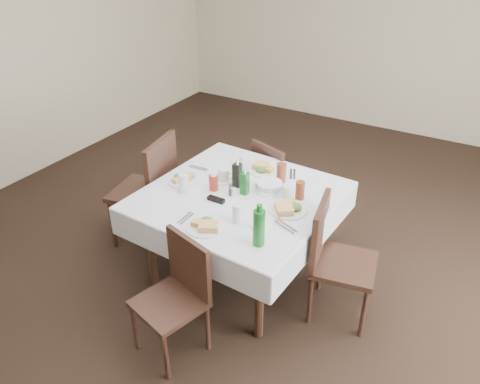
{
  "coord_description": "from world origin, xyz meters",
  "views": [
    {
      "loc": [
        1.49,
        -2.83,
        2.58
      ],
      "look_at": [
        -0.02,
        -0.23,
        0.8
      ],
      "focal_mm": 35.0,
      "sensor_mm": 36.0,
      "label": 1
    }
  ],
  "objects_px": {
    "water_s": "(237,213)",
    "water_e": "(287,193)",
    "bread_basket": "(269,187)",
    "chair_west": "(151,185)",
    "dining_table": "(239,203)",
    "chair_east": "(333,253)",
    "chair_north": "(274,178)",
    "water_n": "(243,163)",
    "oil_cruet_dark": "(237,174)",
    "ketchup_bottle": "(213,182)",
    "coffee_mug": "(224,176)",
    "green_bottle": "(259,227)",
    "chair_south": "(178,289)",
    "oil_cruet_green": "(245,182)",
    "water_w": "(184,183)"
  },
  "relations": [
    {
      "from": "chair_west",
      "to": "bread_basket",
      "type": "height_order",
      "value": "chair_west"
    },
    {
      "from": "dining_table",
      "to": "water_n",
      "type": "bearing_deg",
      "value": 115.43
    },
    {
      "from": "chair_west",
      "to": "water_s",
      "type": "bearing_deg",
      "value": -17.4
    },
    {
      "from": "chair_north",
      "to": "chair_west",
      "type": "bearing_deg",
      "value": -133.49
    },
    {
      "from": "ketchup_bottle",
      "to": "water_w",
      "type": "bearing_deg",
      "value": -144.39
    },
    {
      "from": "chair_north",
      "to": "bread_basket",
      "type": "height_order",
      "value": "bread_basket"
    },
    {
      "from": "oil_cruet_dark",
      "to": "ketchup_bottle",
      "type": "xyz_separation_m",
      "value": [
        -0.13,
        -0.14,
        -0.04
      ]
    },
    {
      "from": "chair_north",
      "to": "oil_cruet_green",
      "type": "xyz_separation_m",
      "value": [
        0.14,
        -0.8,
        0.38
      ]
    },
    {
      "from": "chair_east",
      "to": "water_n",
      "type": "bearing_deg",
      "value": 158.03
    },
    {
      "from": "chair_west",
      "to": "green_bottle",
      "type": "xyz_separation_m",
      "value": [
        1.31,
        -0.48,
        0.31
      ]
    },
    {
      "from": "bread_basket",
      "to": "chair_west",
      "type": "bearing_deg",
      "value": -171.77
    },
    {
      "from": "chair_south",
      "to": "bread_basket",
      "type": "height_order",
      "value": "chair_south"
    },
    {
      "from": "water_s",
      "to": "water_e",
      "type": "bearing_deg",
      "value": 68.73
    },
    {
      "from": "chair_north",
      "to": "chair_south",
      "type": "distance_m",
      "value": 1.68
    },
    {
      "from": "dining_table",
      "to": "ketchup_bottle",
      "type": "bearing_deg",
      "value": -168.25
    },
    {
      "from": "dining_table",
      "to": "oil_cruet_dark",
      "type": "height_order",
      "value": "oil_cruet_dark"
    },
    {
      "from": "chair_south",
      "to": "oil_cruet_dark",
      "type": "bearing_deg",
      "value": 96.6
    },
    {
      "from": "bread_basket",
      "to": "chair_east",
      "type": "bearing_deg",
      "value": -17.16
    },
    {
      "from": "chair_west",
      "to": "ketchup_bottle",
      "type": "relative_size",
      "value": 6.84
    },
    {
      "from": "chair_west",
      "to": "dining_table",
      "type": "bearing_deg",
      "value": -0.55
    },
    {
      "from": "chair_south",
      "to": "green_bottle",
      "type": "distance_m",
      "value": 0.67
    },
    {
      "from": "dining_table",
      "to": "chair_east",
      "type": "relative_size",
      "value": 1.57
    },
    {
      "from": "oil_cruet_green",
      "to": "coffee_mug",
      "type": "distance_m",
      "value": 0.26
    },
    {
      "from": "chair_west",
      "to": "coffee_mug",
      "type": "distance_m",
      "value": 0.72
    },
    {
      "from": "water_s",
      "to": "bread_basket",
      "type": "relative_size",
      "value": 0.62
    },
    {
      "from": "water_n",
      "to": "oil_cruet_green",
      "type": "xyz_separation_m",
      "value": [
        0.2,
        -0.33,
        0.03
      ]
    },
    {
      "from": "water_n",
      "to": "oil_cruet_dark",
      "type": "bearing_deg",
      "value": -69.92
    },
    {
      "from": "oil_cruet_green",
      "to": "water_n",
      "type": "bearing_deg",
      "value": 121.39
    },
    {
      "from": "dining_table",
      "to": "ketchup_bottle",
      "type": "height_order",
      "value": "ketchup_bottle"
    },
    {
      "from": "water_n",
      "to": "water_w",
      "type": "distance_m",
      "value": 0.57
    },
    {
      "from": "water_s",
      "to": "water_e",
      "type": "distance_m",
      "value": 0.46
    },
    {
      "from": "chair_south",
      "to": "oil_cruet_green",
      "type": "relative_size",
      "value": 3.75
    },
    {
      "from": "chair_north",
      "to": "coffee_mug",
      "type": "bearing_deg",
      "value": -97.98
    },
    {
      "from": "water_e",
      "to": "oil_cruet_green",
      "type": "distance_m",
      "value": 0.32
    },
    {
      "from": "dining_table",
      "to": "coffee_mug",
      "type": "height_order",
      "value": "coffee_mug"
    },
    {
      "from": "chair_north",
      "to": "water_s",
      "type": "bearing_deg",
      "value": -76.3
    },
    {
      "from": "water_n",
      "to": "ketchup_bottle",
      "type": "distance_m",
      "value": 0.4
    },
    {
      "from": "chair_north",
      "to": "chair_east",
      "type": "distance_m",
      "value": 1.23
    },
    {
      "from": "water_e",
      "to": "ketchup_bottle",
      "type": "xyz_separation_m",
      "value": [
        -0.54,
        -0.15,
        0.01
      ]
    },
    {
      "from": "bread_basket",
      "to": "coffee_mug",
      "type": "relative_size",
      "value": 1.35
    },
    {
      "from": "chair_south",
      "to": "water_n",
      "type": "bearing_deg",
      "value": 99.62
    },
    {
      "from": "chair_north",
      "to": "chair_west",
      "type": "distance_m",
      "value": 1.13
    },
    {
      "from": "chair_east",
      "to": "bread_basket",
      "type": "relative_size",
      "value": 4.2
    },
    {
      "from": "chair_north",
      "to": "bread_basket",
      "type": "xyz_separation_m",
      "value": [
        0.28,
        -0.67,
        0.32
      ]
    },
    {
      "from": "chair_north",
      "to": "green_bottle",
      "type": "bearing_deg",
      "value": -67.96
    },
    {
      "from": "water_s",
      "to": "bread_basket",
      "type": "height_order",
      "value": "water_s"
    },
    {
      "from": "green_bottle",
      "to": "chair_south",
      "type": "bearing_deg",
      "value": -136.86
    },
    {
      "from": "chair_west",
      "to": "water_e",
      "type": "distance_m",
      "value": 1.25
    },
    {
      "from": "green_bottle",
      "to": "chair_north",
      "type": "bearing_deg",
      "value": 112.04
    },
    {
      "from": "coffee_mug",
      "to": "water_w",
      "type": "bearing_deg",
      "value": -122.22
    }
  ]
}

